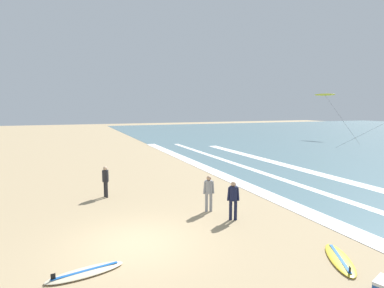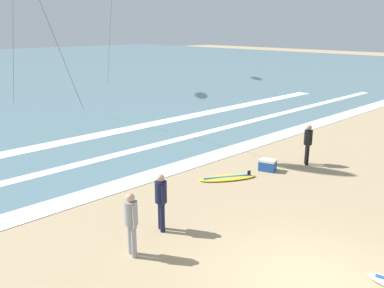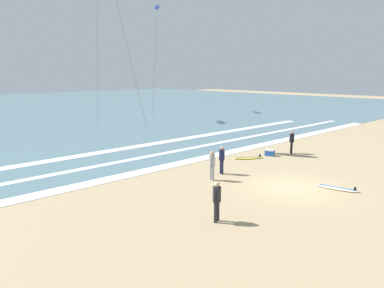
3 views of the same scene
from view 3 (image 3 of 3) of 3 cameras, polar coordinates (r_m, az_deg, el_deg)
ground_plane at (r=19.22m, az=15.20°, el=-6.51°), size 160.00×160.00×0.00m
wave_foam_shoreline at (r=23.39m, az=-1.70°, el=-2.96°), size 53.93×1.04×0.01m
wave_foam_mid_break at (r=26.02m, az=-5.01°, el=-1.57°), size 52.97×0.59×0.01m
wave_foam_outer_break at (r=28.63m, az=-9.44°, el=-0.52°), size 45.73×0.99×0.01m
surfer_foreground_main at (r=26.96m, az=15.19°, el=0.57°), size 0.44×0.40×1.60m
surfer_mid_group at (r=14.19m, az=3.87°, el=-8.34°), size 0.51×0.32×1.60m
surfer_right_near at (r=20.80m, az=4.63°, el=-2.09°), size 0.32×0.50×1.60m
surfer_left_near at (r=19.54m, az=3.13°, el=-2.92°), size 0.32×0.52×1.60m
surfboard_foreground_flat at (r=19.66m, az=21.59°, el=-6.37°), size 0.96×2.17×0.25m
surfboard_right_spare at (r=24.93m, az=8.77°, el=-2.14°), size 2.12×1.58×0.25m
kite_blue_low_near at (r=57.21m, az=-5.44°, el=20.22°), size 6.62×6.77×15.22m
cooler_box at (r=26.03m, az=11.95°, el=-1.30°), size 0.63×0.73×0.44m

